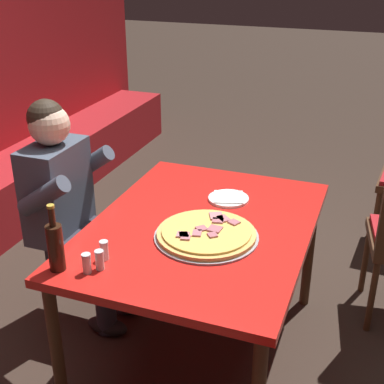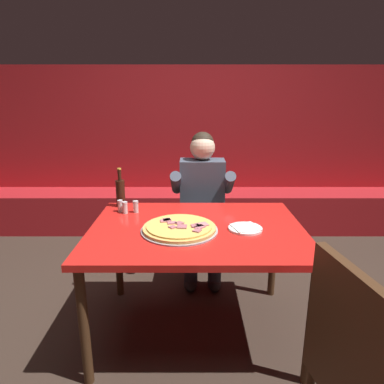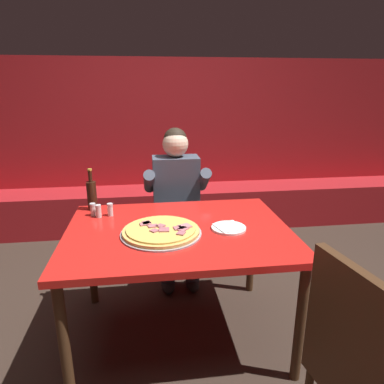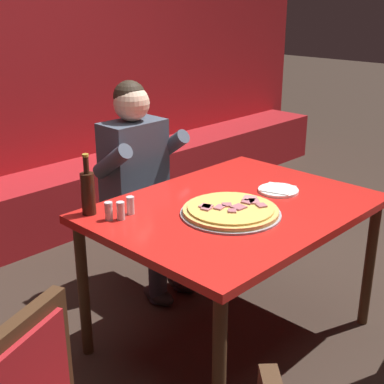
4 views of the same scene
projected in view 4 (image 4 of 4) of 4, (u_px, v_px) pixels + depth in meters
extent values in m
plane|color=#33261E|center=(231.00, 336.00, 2.88)|extent=(24.00, 24.00, 0.00)
cube|color=#A3191E|center=(10.00, 106.00, 3.97)|extent=(6.80, 0.16, 1.90)
cube|color=#A3191E|center=(43.00, 207.00, 4.02)|extent=(6.46, 0.48, 0.46)
cylinder|color=#422816|center=(219.00, 374.00, 2.05)|extent=(0.06, 0.06, 0.72)
cylinder|color=#422816|center=(369.00, 265.00, 2.88)|extent=(0.06, 0.06, 0.72)
cylinder|color=#422816|center=(84.00, 290.00, 2.63)|extent=(0.06, 0.06, 0.72)
cylinder|color=#422816|center=(241.00, 219.00, 3.46)|extent=(0.06, 0.06, 0.72)
cube|color=red|center=(235.00, 209.00, 2.62)|extent=(1.35, 1.01, 0.04)
cylinder|color=#9E9EA3|center=(231.00, 213.00, 2.50)|extent=(0.47, 0.47, 0.01)
cylinder|color=#DBA856|center=(231.00, 211.00, 2.50)|extent=(0.45, 0.45, 0.02)
cylinder|color=#E0B251|center=(231.00, 208.00, 2.49)|extent=(0.41, 0.41, 0.01)
cube|color=#C6757A|center=(206.00, 206.00, 2.49)|extent=(0.06, 0.06, 0.01)
cube|color=#A85B66|center=(232.00, 211.00, 2.44)|extent=(0.06, 0.06, 0.01)
cube|color=#C6757A|center=(249.00, 199.00, 2.58)|extent=(0.09, 0.09, 0.01)
cube|color=#B76670|center=(254.00, 201.00, 2.55)|extent=(0.08, 0.08, 0.01)
cube|color=#A85B66|center=(227.00, 205.00, 2.51)|extent=(0.06, 0.06, 0.01)
cube|color=#B76670|center=(206.00, 206.00, 2.49)|extent=(0.06, 0.06, 0.01)
cube|color=#A85B66|center=(248.00, 202.00, 2.54)|extent=(0.06, 0.06, 0.01)
cube|color=#B76670|center=(207.00, 209.00, 2.46)|extent=(0.05, 0.05, 0.01)
cube|color=#A85B66|center=(262.00, 205.00, 2.50)|extent=(0.06, 0.06, 0.01)
cube|color=#A85B66|center=(239.00, 207.00, 2.48)|extent=(0.06, 0.06, 0.01)
cube|color=#B76670|center=(220.00, 207.00, 2.48)|extent=(0.06, 0.05, 0.01)
cylinder|color=white|center=(278.00, 190.00, 2.79)|extent=(0.21, 0.21, 0.01)
cube|color=white|center=(278.00, 189.00, 2.79)|extent=(0.19, 0.19, 0.01)
cylinder|color=black|center=(88.00, 194.00, 2.48)|extent=(0.07, 0.07, 0.20)
cylinder|color=black|center=(86.00, 165.00, 2.43)|extent=(0.03, 0.03, 0.08)
cylinder|color=#B29933|center=(85.00, 155.00, 2.41)|extent=(0.03, 0.03, 0.01)
cylinder|color=silver|center=(109.00, 212.00, 2.43)|extent=(0.04, 0.04, 0.07)
cylinder|color=silver|center=(109.00, 215.00, 2.44)|extent=(0.03, 0.03, 0.04)
cylinder|color=silver|center=(108.00, 204.00, 2.42)|extent=(0.04, 0.04, 0.01)
cylinder|color=silver|center=(130.00, 207.00, 2.50)|extent=(0.04, 0.04, 0.07)
cylinder|color=#28231E|center=(131.00, 210.00, 2.50)|extent=(0.03, 0.03, 0.04)
cylinder|color=silver|center=(130.00, 198.00, 2.48)|extent=(0.04, 0.04, 0.01)
cylinder|color=silver|center=(121.00, 212.00, 2.44)|extent=(0.04, 0.04, 0.07)
cylinder|color=#516B33|center=(121.00, 215.00, 2.44)|extent=(0.03, 0.03, 0.04)
cylinder|color=silver|center=(120.00, 203.00, 2.42)|extent=(0.04, 0.04, 0.01)
ellipsoid|color=black|center=(158.00, 295.00, 3.19)|extent=(0.11, 0.24, 0.09)
ellipsoid|color=black|center=(182.00, 283.00, 3.32)|extent=(0.11, 0.24, 0.09)
cylinder|color=#282833|center=(158.00, 268.00, 3.12)|extent=(0.11, 0.11, 0.43)
cylinder|color=#282833|center=(182.00, 257.00, 3.26)|extent=(0.11, 0.11, 0.43)
cube|color=#282833|center=(158.00, 214.00, 3.16)|extent=(0.34, 0.40, 0.12)
cube|color=#424C5B|center=(134.00, 164.00, 3.20)|extent=(0.38, 0.22, 0.52)
cylinder|color=#424C5B|center=(112.00, 162.00, 2.97)|extent=(0.09, 0.30, 0.25)
cylinder|color=#424C5B|center=(170.00, 146.00, 3.26)|extent=(0.09, 0.30, 0.25)
sphere|color=beige|center=(132.00, 103.00, 3.07)|extent=(0.21, 0.21, 0.21)
sphere|color=#2D2319|center=(130.00, 97.00, 3.07)|extent=(0.19, 0.19, 0.19)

